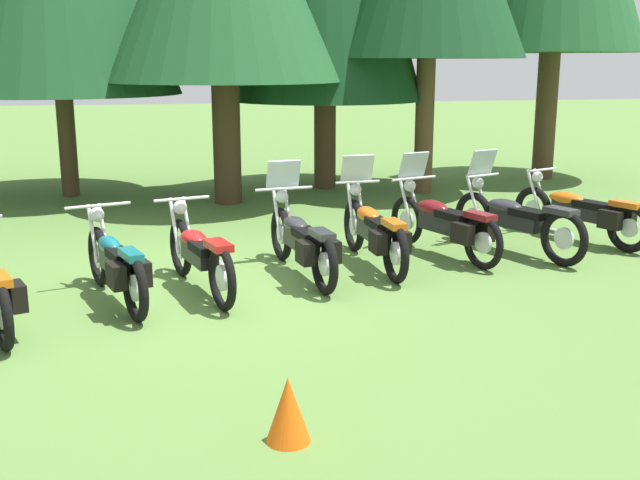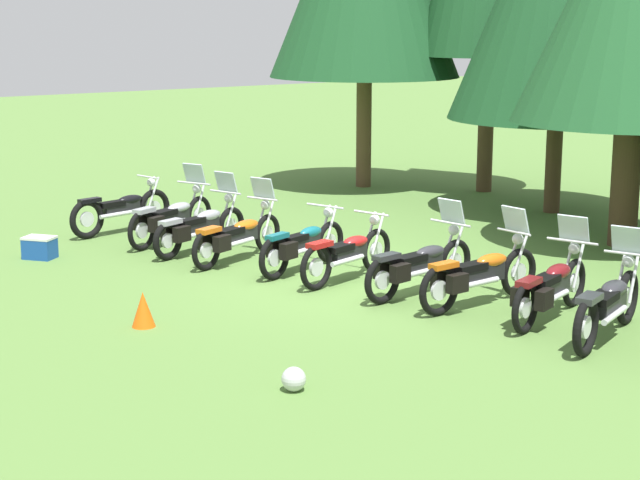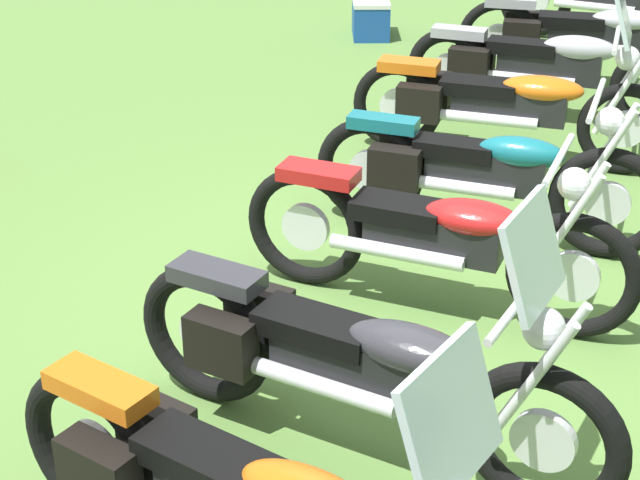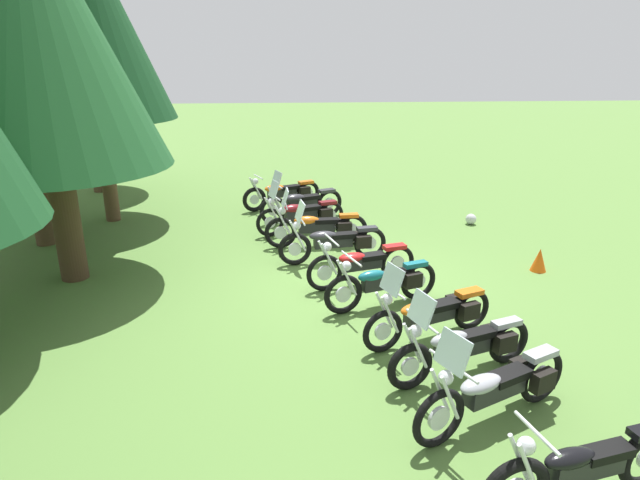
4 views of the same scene
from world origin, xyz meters
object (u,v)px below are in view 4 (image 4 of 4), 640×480
at_px(motorcycle_3, 431,313).
at_px(traffic_cone, 539,260).
at_px(pine_tree_6, 76,0).
at_px(dropped_helmet, 471,219).
at_px(motorcycle_0, 584,468).
at_px(pine_tree_5, 88,20).
at_px(motorcycle_1, 496,387).
at_px(motorcycle_9, 301,202).
at_px(pine_tree_3, 36,31).
at_px(pine_tree_4, 5,5).
at_px(motorcycle_4, 384,282).
at_px(motorcycle_2, 464,346).
at_px(motorcycle_6, 334,241).
at_px(motorcycle_5, 361,263).
at_px(motorcycle_10, 283,193).
at_px(motorcycle_8, 302,214).
at_px(motorcycle_7, 318,226).

relative_size(motorcycle_3, traffic_cone, 4.63).
distance_m(pine_tree_6, dropped_helmet, 12.84).
xyz_separation_m(motorcycle_0, pine_tree_5, (10.23, 7.33, 4.53)).
xyz_separation_m(motorcycle_0, motorcycle_3, (3.33, 0.59, 0.01)).
distance_m(motorcycle_1, motorcycle_9, 8.74).
xyz_separation_m(pine_tree_3, pine_tree_4, (2.15, 1.38, 0.56)).
relative_size(motorcycle_4, traffic_cone, 4.42).
height_order(motorcycle_2, motorcycle_6, motorcycle_6).
bearing_deg(motorcycle_0, motorcycle_3, -92.13).
distance_m(motorcycle_5, pine_tree_6, 12.05).
height_order(motorcycle_10, pine_tree_4, pine_tree_4).
bearing_deg(motorcycle_3, traffic_cone, -159.89).
bearing_deg(motorcycle_0, traffic_cone, -124.20).
xyz_separation_m(pine_tree_6, traffic_cone, (-7.62, -11.01, -5.44)).
height_order(pine_tree_3, pine_tree_5, pine_tree_5).
relative_size(motorcycle_3, motorcycle_6, 0.94).
relative_size(motorcycle_5, pine_tree_6, 0.25).
height_order(motorcycle_1, motorcycle_6, motorcycle_1).
bearing_deg(pine_tree_5, motorcycle_0, -144.36).
xyz_separation_m(motorcycle_8, motorcycle_9, (1.03, -0.02, 0.01)).
bearing_deg(motorcycle_3, motorcycle_7, -92.79).
xyz_separation_m(motorcycle_3, traffic_cone, (2.58, -2.98, -0.22)).
xyz_separation_m(motorcycle_2, motorcycle_3, (0.99, 0.18, 0.00)).
bearing_deg(motorcycle_8, motorcycle_5, 87.31).
xyz_separation_m(motorcycle_0, pine_tree_6, (13.53, 8.63, 5.23)).
bearing_deg(pine_tree_5, motorcycle_3, -135.67).
bearing_deg(motorcycle_5, motorcycle_8, -88.94).
height_order(motorcycle_2, motorcycle_10, motorcycle_2).
bearing_deg(motorcycle_7, motorcycle_0, 101.17).
xyz_separation_m(motorcycle_2, motorcycle_10, (8.77, 2.35, -0.01)).
xyz_separation_m(motorcycle_2, pine_tree_4, (6.08, 7.94, 4.71)).
distance_m(motorcycle_4, motorcycle_6, 2.28).
relative_size(motorcycle_2, motorcycle_9, 0.99).
height_order(pine_tree_5, dropped_helmet, pine_tree_5).
bearing_deg(pine_tree_6, motorcycle_2, -143.73).
distance_m(motorcycle_5, pine_tree_5, 8.87).
height_order(motorcycle_1, motorcycle_4, motorcycle_1).
xyz_separation_m(motorcycle_6, motorcycle_9, (3.10, 0.58, 0.02)).
distance_m(pine_tree_5, pine_tree_6, 3.62).
height_order(motorcycle_7, motorcycle_8, motorcycle_7).
bearing_deg(pine_tree_5, motorcycle_2, -138.77).
distance_m(motorcycle_3, motorcycle_10, 8.07).
distance_m(motorcycle_2, motorcycle_9, 7.74).
relative_size(motorcycle_9, traffic_cone, 4.69).
xyz_separation_m(pine_tree_3, dropped_helmet, (2.86, -9.05, -4.46)).
xyz_separation_m(motorcycle_1, pine_tree_6, (12.21, 8.27, 5.20)).
relative_size(motorcycle_8, pine_tree_6, 0.26).
height_order(motorcycle_3, traffic_cone, motorcycle_3).
height_order(traffic_cone, dropped_helmet, traffic_cone).
height_order(motorcycle_2, motorcycle_4, motorcycle_2).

